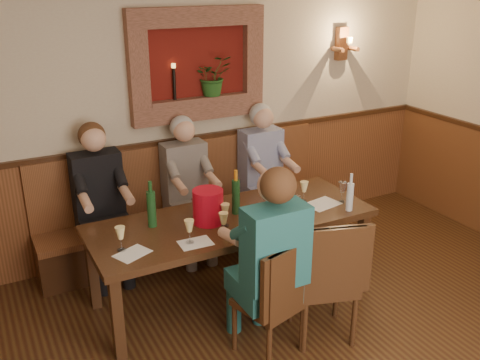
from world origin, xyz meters
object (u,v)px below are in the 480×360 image
Objects in this scene: chair_near_left at (270,320)px; person_bench_right at (265,185)px; person_chair_front at (268,277)px; person_bench_left at (103,216)px; bench at (190,220)px; person_bench_mid at (189,201)px; dining_table at (232,225)px; water_bottle at (350,196)px; chair_near_right at (323,302)px; spittoon_bucket at (208,206)px; wine_bottle_green_a at (236,196)px; wine_bottle_green_b at (151,208)px.

chair_near_left is 1.92m from person_bench_right.
person_bench_left is at bearing 115.91° from person_chair_front.
bench is 2.11× the size of person_bench_mid.
person_bench_mid is at bearing 93.45° from dining_table.
person_bench_mid is at bearing 130.45° from water_bottle.
dining_table is 2.36× the size of chair_near_right.
person_bench_mid is 4.97× the size of spittoon_bucket.
person_bench_mid is at bearing 98.41° from wine_bottle_green_a.
person_bench_left is at bearing 136.88° from dining_table.
bench is 1.75m from person_chair_front.
person_bench_mid is (-0.40, 1.67, 0.29)m from chair_near_right.
chair_near_left is at bearing -97.31° from dining_table.
person_chair_front is 3.83× the size of wine_bottle_green_b.
person_bench_left is at bearing 144.44° from chair_near_right.
wine_bottle_green_a is at bearing -7.46° from wine_bottle_green_b.
chair_near_left is 0.92× the size of chair_near_right.
person_bench_left is at bearing 147.47° from water_bottle.
chair_near_right is at bearing -53.28° from person_bench_left.
bench is 0.94m from person_bench_left.
person_bench_left is (-1.25, 1.67, 0.31)m from chair_near_right.
bench reaches higher than chair_near_right.
person_chair_front reaches higher than dining_table.
person_chair_front is at bearing -92.12° from person_bench_mid.
person_bench_right is at bearing 46.40° from wine_bottle_green_a.
chair_near_right is 0.72× the size of person_bench_mid.
chair_near_left is 1.86m from person_bench_left.
person_chair_front is (-0.11, -0.78, -0.05)m from dining_table.
person_bench_mid is 0.95× the size of person_chair_front.
dining_table is 1.16m from person_bench_right.
person_bench_left is at bearing 99.94° from chair_near_left.
chair_near_left is 0.64× the size of person_bench_left.
wine_bottle_green_b is at bearing 161.14° from spittoon_bucket.
chair_near_left is at bearing -83.07° from person_chair_front.
person_bench_right is 3.70× the size of wine_bottle_green_b.
dining_table is 6.15× the size of wine_bottle_green_a.
bench is at bearing 6.82° from person_bench_left.
chair_near_left is 2.41× the size of wine_bottle_green_b.
person_bench_mid is 0.86m from person_bench_right.
person_bench_left is 0.84m from person_bench_mid.
bench is 2.05× the size of person_bench_left.
water_bottle is (0.96, -1.29, 0.56)m from bench.
chair_near_left is at bearing -100.96° from wine_bottle_green_a.
person_bench_left is (-0.89, 0.84, -0.07)m from dining_table.
person_bench_right is (0.81, 0.84, -0.08)m from dining_table.
spittoon_bucket reaches higher than chair_near_right.
bench reaches higher than chair_near_left.
person_bench_left is at bearing 109.72° from wine_bottle_green_b.
person_bench_mid reaches higher than wine_bottle_green_b.
wine_bottle_green_a is (0.28, 0.05, 0.02)m from spittoon_bucket.
chair_near_left is at bearing -91.88° from person_bench_mid.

